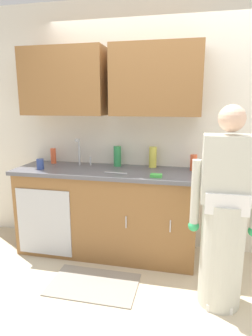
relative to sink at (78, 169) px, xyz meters
name	(u,v)px	position (x,y,z in m)	size (l,w,h in m)	color
ground_plane	(146,296)	(0.87, -0.71, -0.93)	(9.00, 9.00, 0.00)	beige
kitchen_wall_with_uppers	(150,118)	(0.73, 0.29, 0.55)	(4.80, 0.44, 2.70)	silver
counter_cabinet	(107,213)	(0.32, -0.01, -0.48)	(1.90, 0.62, 0.90)	brown
countertop	(106,171)	(0.32, -0.01, -0.01)	(1.96, 0.66, 0.04)	#595960
sink	(78,169)	(0.00, 0.00, 0.00)	(0.50, 0.36, 0.35)	#B7BABF
person_at_sink	(224,225)	(1.47, -0.65, -0.23)	(0.55, 0.34, 1.62)	white
floor_mat	(94,284)	(0.38, -0.66, -0.92)	(0.80, 0.50, 0.01)	gray
bottle_soap	(193,163)	(1.22, 0.15, 0.10)	(0.07, 0.07, 0.17)	#E05933
bottle_cleaner_spray	(117,156)	(0.39, 0.18, 0.13)	(0.08, 0.08, 0.22)	#2D8C4C
bottle_water_short	(153,157)	(0.79, 0.21, 0.13)	(0.08, 0.08, 0.23)	#D8D14C
bottle_water_tall	(53,156)	(-0.37, 0.17, 0.10)	(0.06, 0.06, 0.18)	#E05933
cup_by_sink	(40,164)	(-0.37, -0.15, 0.07)	(0.08, 0.08, 0.11)	#33478C
knife_on_counter	(116,173)	(0.46, -0.14, 0.02)	(0.24, 0.02, 0.01)	silver
sponge	(156,176)	(0.88, -0.22, 0.03)	(0.11, 0.07, 0.03)	#4CBF4C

